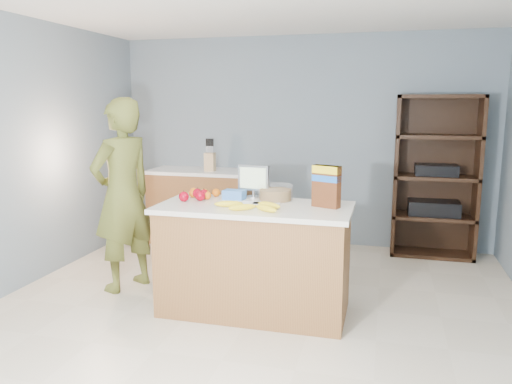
% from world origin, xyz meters
% --- Properties ---
extents(floor, '(4.50, 5.00, 0.02)m').
position_xyz_m(floor, '(0.00, 0.00, 0.00)').
color(floor, beige).
rests_on(floor, ground).
extents(walls, '(4.52, 5.02, 2.51)m').
position_xyz_m(walls, '(0.00, 0.00, 1.65)').
color(walls, slate).
rests_on(walls, ground).
extents(counter_peninsula, '(1.56, 0.76, 0.90)m').
position_xyz_m(counter_peninsula, '(0.00, 0.30, 0.42)').
color(counter_peninsula, brown).
rests_on(counter_peninsula, ground).
extents(back_cabinet, '(1.24, 0.62, 0.90)m').
position_xyz_m(back_cabinet, '(-1.20, 2.20, 0.45)').
color(back_cabinet, brown).
rests_on(back_cabinet, ground).
extents(shelving_unit, '(0.90, 0.40, 1.80)m').
position_xyz_m(shelving_unit, '(1.55, 2.35, 0.86)').
color(shelving_unit, black).
rests_on(shelving_unit, ground).
extents(person, '(0.64, 0.76, 1.76)m').
position_xyz_m(person, '(-1.30, 0.51, 0.88)').
color(person, brown).
rests_on(person, ground).
extents(knife_block, '(0.12, 0.10, 0.31)m').
position_xyz_m(knife_block, '(-1.04, 2.13, 1.02)').
color(knife_block, tan).
rests_on(knife_block, back_cabinet).
extents(envelopes, '(0.40, 0.14, 0.00)m').
position_xyz_m(envelopes, '(-0.01, 0.38, 0.90)').
color(envelopes, white).
rests_on(envelopes, counter_peninsula).
extents(bananas, '(0.55, 0.29, 0.05)m').
position_xyz_m(bananas, '(0.02, 0.15, 0.93)').
color(bananas, yellow).
rests_on(bananas, counter_peninsula).
extents(apples, '(0.21, 0.26, 0.09)m').
position_xyz_m(apples, '(-0.53, 0.39, 0.94)').
color(apples, '#980214').
rests_on(apples, counter_peninsula).
extents(oranges, '(0.28, 0.21, 0.07)m').
position_xyz_m(oranges, '(-0.53, 0.52, 0.94)').
color(oranges, '#E95D0E').
rests_on(oranges, counter_peninsula).
extents(blue_carton, '(0.19, 0.14, 0.08)m').
position_xyz_m(blue_carton, '(-0.23, 0.50, 0.94)').
color(blue_carton, blue).
rests_on(blue_carton, counter_peninsula).
extents(salad_bowl, '(0.30, 0.30, 0.13)m').
position_xyz_m(salad_bowl, '(0.11, 0.56, 0.96)').
color(salad_bowl, '#267219').
rests_on(salad_bowl, counter_peninsula).
extents(tv, '(0.28, 0.12, 0.28)m').
position_xyz_m(tv, '(-0.09, 0.62, 1.06)').
color(tv, silver).
rests_on(tv, counter_peninsula).
extents(cereal_box, '(0.24, 0.16, 0.33)m').
position_xyz_m(cereal_box, '(0.57, 0.37, 1.09)').
color(cereal_box, '#592B14').
rests_on(cereal_box, counter_peninsula).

